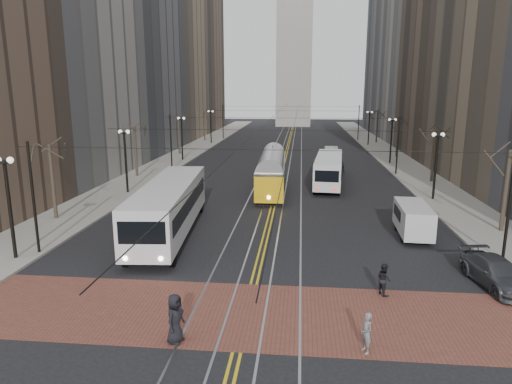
% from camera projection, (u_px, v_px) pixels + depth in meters
% --- Properties ---
extents(ground, '(260.00, 260.00, 0.00)m').
position_uv_depth(ground, '(256.00, 277.00, 23.45)').
color(ground, black).
rests_on(ground, ground).
extents(sidewalk_left, '(5.00, 140.00, 0.15)m').
position_uv_depth(sidewalk_left, '(186.00, 153.00, 68.56)').
color(sidewalk_left, gray).
rests_on(sidewalk_left, ground).
extents(sidewalk_right, '(5.00, 140.00, 0.15)m').
position_uv_depth(sidewalk_right, '(390.00, 156.00, 65.69)').
color(sidewalk_right, gray).
rests_on(sidewalk_right, ground).
extents(crosswalk_band, '(25.00, 6.00, 0.01)m').
position_uv_depth(crosswalk_band, '(246.00, 313.00, 19.56)').
color(crosswalk_band, brown).
rests_on(crosswalk_band, ground).
extents(streetcar_rails, '(4.80, 130.00, 0.02)m').
position_uv_depth(streetcar_rails, '(286.00, 155.00, 67.14)').
color(streetcar_rails, gray).
rests_on(streetcar_rails, ground).
extents(centre_lines, '(0.42, 130.00, 0.01)m').
position_uv_depth(centre_lines, '(286.00, 155.00, 67.14)').
color(centre_lines, gold).
rests_on(centre_lines, ground).
extents(building_left_mid, '(16.00, 20.00, 34.00)m').
position_uv_depth(building_left_mid, '(114.00, 37.00, 66.83)').
color(building_left_mid, slate).
rests_on(building_left_mid, ground).
extents(building_left_far, '(16.00, 20.00, 40.00)m').
position_uv_depth(building_left_far, '(182.00, 43.00, 105.01)').
color(building_left_far, brown).
rests_on(building_left_far, ground).
extents(building_right_mid, '(16.00, 20.00, 34.00)m').
position_uv_depth(building_right_mid, '(475.00, 32.00, 61.95)').
color(building_right_mid, brown).
rests_on(building_right_mid, ground).
extents(building_right_far, '(16.00, 20.00, 40.00)m').
position_uv_depth(building_right_far, '(410.00, 40.00, 100.13)').
color(building_right_far, slate).
rests_on(building_right_far, ground).
extents(lamp_posts, '(27.60, 57.20, 5.60)m').
position_uv_depth(lamp_posts, '(281.00, 150.00, 50.75)').
color(lamp_posts, black).
rests_on(lamp_posts, ground).
extents(street_trees, '(31.68, 53.28, 5.60)m').
position_uv_depth(street_trees, '(283.00, 144.00, 57.06)').
color(street_trees, '#382D23').
rests_on(street_trees, ground).
extents(trolley_wires, '(25.96, 120.00, 6.60)m').
position_uv_depth(trolley_wires, '(283.00, 136.00, 56.44)').
color(trolley_wires, black).
rests_on(trolley_wires, ground).
extents(transit_bus, '(3.97, 13.94, 3.44)m').
position_uv_depth(transit_bus, '(169.00, 209.00, 29.95)').
color(transit_bus, silver).
rests_on(transit_bus, ground).
extents(streetcar, '(2.76, 12.96, 3.04)m').
position_uv_depth(streetcar, '(272.00, 175.00, 42.94)').
color(streetcar, yellow).
rests_on(streetcar, ground).
extents(rear_bus, '(3.42, 11.45, 2.94)m').
position_uv_depth(rear_bus, '(329.00, 171.00, 45.52)').
color(rear_bus, white).
rests_on(rear_bus, ground).
extents(cargo_van, '(2.05, 4.87, 2.12)m').
position_uv_depth(cargo_van, '(413.00, 221.00, 29.63)').
color(cargo_van, silver).
rests_on(cargo_van, ground).
extents(sedan_grey, '(2.57, 5.00, 1.63)m').
position_uv_depth(sedan_grey, '(335.00, 166.00, 52.33)').
color(sedan_grey, '#44464C').
rests_on(sedan_grey, ground).
extents(sedan_silver, '(1.95, 5.22, 1.71)m').
position_uv_depth(sedan_silver, '(331.00, 153.00, 63.16)').
color(sedan_silver, '#A2A4AA').
rests_on(sedan_silver, ground).
extents(sedan_parked, '(2.63, 4.93, 1.36)m').
position_uv_depth(sedan_parked, '(496.00, 273.00, 22.21)').
color(sedan_parked, '#3D4045').
rests_on(sedan_parked, ground).
extents(pedestrian_a, '(0.82, 1.06, 1.93)m').
position_uv_depth(pedestrian_a, '(175.00, 319.00, 17.15)').
color(pedestrian_a, black).
rests_on(pedestrian_a, crosswalk_band).
extents(pedestrian_b, '(0.55, 0.66, 1.54)m').
position_uv_depth(pedestrian_b, '(367.00, 333.00, 16.52)').
color(pedestrian_b, gray).
rests_on(pedestrian_b, crosswalk_band).
extents(pedestrian_c, '(0.84, 0.92, 1.52)m').
position_uv_depth(pedestrian_c, '(384.00, 279.00, 21.23)').
color(pedestrian_c, black).
rests_on(pedestrian_c, crosswalk_band).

